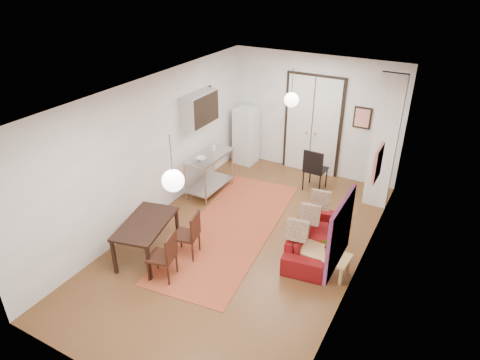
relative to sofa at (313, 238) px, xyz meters
The scene contains 27 objects.
floor 1.31m from the sofa, 163.31° to the right, with size 7.00×7.00×0.00m, color brown.
ceiling 2.92m from the sofa, 163.31° to the right, with size 4.20×7.00×0.02m, color silver.
wall_back 3.56m from the sofa, 111.33° to the left, with size 4.20×0.02×2.90m, color white.
wall_front 4.22m from the sofa, 107.56° to the right, with size 4.20×0.02×2.90m, color white.
wall_left 3.55m from the sofa, behind, with size 0.02×7.00×2.90m, color white.
wall_right 1.52m from the sofa, 22.70° to the right, with size 0.02×7.00×2.90m, color white.
double_doors 3.45m from the sofa, 111.61° to the left, with size 1.44×0.06×2.50m, color white.
stub_partition 2.56m from the sofa, 73.99° to the left, with size 0.50×0.10×2.90m, color white.
wall_cabinet 3.72m from the sofa, 160.17° to the left, with size 0.35×1.00×0.70m, color silver.
painting_popart 2.29m from the sofa, 62.22° to the right, with size 0.05×1.00×1.00m, color red.
painting_abstract 1.80m from the sofa, 26.97° to the left, with size 0.05×0.50×0.60m, color #F2E2C9.
poster_back 3.38m from the sofa, 91.36° to the left, with size 0.40×0.03×0.50m, color red.
print_left 4.04m from the sofa, 153.62° to the left, with size 0.03×0.44×0.54m, color olive.
pendant_back 2.84m from the sofa, 126.84° to the left, with size 0.30×0.30×0.80m.
pendant_front 3.32m from the sofa, 117.34° to the right, with size 0.30×0.30×0.80m.
kilim_rug 1.70m from the sofa, behind, with size 1.60×4.28×0.01m, color #C44B31.
sofa is the anchor object (origin of this frame).
coffee_table 0.60m from the sofa, 50.18° to the right, with size 0.87×0.53×0.37m.
potted_plant 0.73m from the sofa, 43.56° to the right, with size 0.33×0.28×0.36m, color #295C2C.
kitchen_counter 3.02m from the sofa, 161.21° to the left, with size 0.63×1.23×0.94m.
bowl 3.00m from the sofa, 166.79° to the left, with size 0.22×0.22×0.05m, color beige.
soap_bottle 3.23m from the sofa, 157.17° to the left, with size 0.09×0.09×0.19m, color teal.
fridge 4.03m from the sofa, 135.92° to the left, with size 0.52×0.52×1.47m, color white.
dining_table 3.02m from the sofa, 148.29° to the right, with size 1.01×1.42×0.71m.
dining_chair_near 2.27m from the sofa, 149.73° to the right, with size 0.50×0.64×0.89m.
dining_chair_far 2.69m from the sofa, 136.71° to the right, with size 0.50×0.64×0.89m.
black_side_chair 2.51m from the sofa, 108.25° to the left, with size 0.49×0.49×1.02m.
Camera 1 is at (3.14, -5.91, 4.88)m, focal length 32.00 mm.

